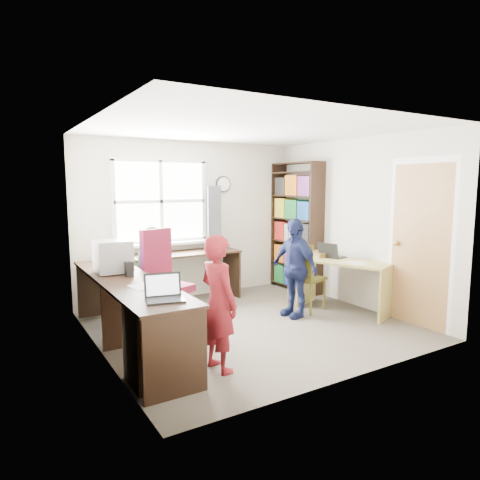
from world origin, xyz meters
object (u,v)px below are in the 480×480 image
at_px(person_green, 155,273).
at_px(person_navy, 294,268).
at_px(wooden_chair, 304,275).
at_px(l_desk, 158,312).
at_px(person_red, 218,303).
at_px(swivel_chair, 164,286).
at_px(laptop_right, 331,254).
at_px(potted_plant, 162,244).
at_px(bookshelf, 296,230).
at_px(cd_tower, 214,218).
at_px(crt_monitor, 113,257).
at_px(right_desk, 344,275).
at_px(laptop_left, 164,294).

relative_size(person_green, person_navy, 0.93).
bearing_deg(wooden_chair, l_desk, 171.64).
bearing_deg(person_red, swivel_chair, -7.89).
xyz_separation_m(laptop_right, person_red, (-2.37, -1.04, -0.11)).
height_order(l_desk, potted_plant, potted_plant).
xyz_separation_m(bookshelf, cd_tower, (-1.38, 0.28, 0.24)).
xyz_separation_m(wooden_chair, person_navy, (-0.24, -0.08, 0.14)).
xyz_separation_m(l_desk, swivel_chair, (0.38, 0.79, 0.06)).
bearing_deg(crt_monitor, person_navy, -11.38).
distance_m(swivel_chair, cd_tower, 1.69).
distance_m(bookshelf, swivel_chair, 2.71).
relative_size(swivel_chair, person_navy, 0.92).
distance_m(l_desk, crt_monitor, 0.93).
bearing_deg(wooden_chair, bookshelf, 38.14).
bearing_deg(swivel_chair, cd_tower, 18.23).
bearing_deg(potted_plant, right_desk, -37.59).
height_order(l_desk, person_green, person_green).
height_order(l_desk, laptop_left, laptop_left).
xyz_separation_m(potted_plant, person_red, (-0.33, -2.34, -0.25)).
distance_m(crt_monitor, laptop_right, 3.00).
height_order(laptop_right, person_red, person_red).
bearing_deg(laptop_right, potted_plant, 43.41).
distance_m(crt_monitor, person_green, 0.82).
distance_m(person_green, person_navy, 1.83).
xyz_separation_m(person_red, person_green, (0.03, 1.80, -0.04)).
relative_size(swivel_chair, crt_monitor, 3.13).
bearing_deg(l_desk, laptop_right, 8.62).
relative_size(crt_monitor, laptop_left, 1.02).
bearing_deg(crt_monitor, l_desk, -73.44).
xyz_separation_m(laptop_right, person_navy, (-0.72, -0.09, -0.11)).
distance_m(laptop_right, person_green, 2.47).
bearing_deg(cd_tower, l_desk, -112.03).
relative_size(laptop_right, potted_plant, 1.25).
distance_m(laptop_right, person_red, 2.60).
relative_size(right_desk, potted_plant, 4.47).
xyz_separation_m(laptop_left, potted_plant, (0.86, 2.31, 0.10)).
xyz_separation_m(bookshelf, swivel_chair, (-2.58, -0.68, -0.48)).
bearing_deg(person_green, potted_plant, -43.19).
xyz_separation_m(crt_monitor, laptop_right, (2.98, -0.35, -0.18)).
distance_m(l_desk, cd_tower, 2.48).
distance_m(crt_monitor, person_red, 1.54).
bearing_deg(potted_plant, crt_monitor, -134.61).
xyz_separation_m(right_desk, person_navy, (-0.73, 0.19, 0.14)).
bearing_deg(potted_plant, cd_tower, 2.40).
bearing_deg(cd_tower, potted_plant, -157.61).
distance_m(person_red, person_green, 1.80).
height_order(swivel_chair, potted_plant, swivel_chair).
bearing_deg(swivel_chair, person_green, 66.38).
distance_m(potted_plant, person_navy, 1.93).
relative_size(bookshelf, person_red, 1.62).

